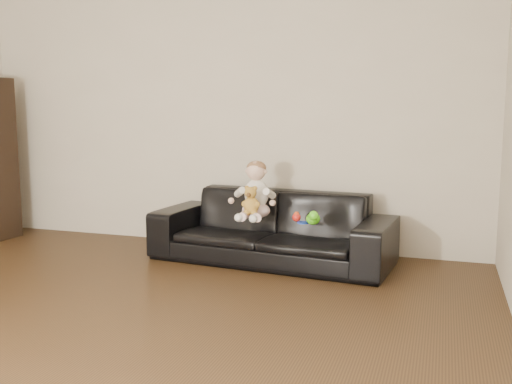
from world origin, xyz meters
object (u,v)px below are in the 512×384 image
(toy_green, at_px, (313,219))
(toy_rattle, at_px, (296,217))
(sofa, at_px, (272,227))
(teddy_bear, at_px, (251,201))
(toy_blue_disc, at_px, (303,223))
(baby, at_px, (255,193))

(toy_green, height_order, toy_rattle, toy_green)
(sofa, relative_size, toy_rattle, 28.82)
(sofa, height_order, teddy_bear, teddy_bear)
(toy_green, distance_m, toy_rattle, 0.18)
(toy_green, xyz_separation_m, toy_rattle, (-0.16, 0.08, -0.01))
(teddy_bear, height_order, toy_blue_disc, teddy_bear)
(baby, relative_size, teddy_bear, 2.05)
(toy_rattle, relative_size, toy_blue_disc, 0.79)
(toy_green, bearing_deg, sofa, 150.79)
(baby, distance_m, toy_blue_disc, 0.49)
(baby, relative_size, toy_rattle, 6.84)
(teddy_bear, xyz_separation_m, toy_rattle, (0.35, 0.11, -0.14))
(sofa, distance_m, toy_rattle, 0.32)
(toy_rattle, distance_m, toy_blue_disc, 0.09)
(toy_green, bearing_deg, toy_blue_disc, 164.38)
(teddy_bear, bearing_deg, baby, 68.99)
(sofa, bearing_deg, teddy_bear, -105.50)
(toy_rattle, bearing_deg, toy_blue_disc, -40.71)
(teddy_bear, relative_size, toy_rattle, 3.33)
(sofa, height_order, toy_green, sofa)
(toy_blue_disc, bearing_deg, toy_rattle, 139.29)
(teddy_bear, height_order, toy_green, teddy_bear)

